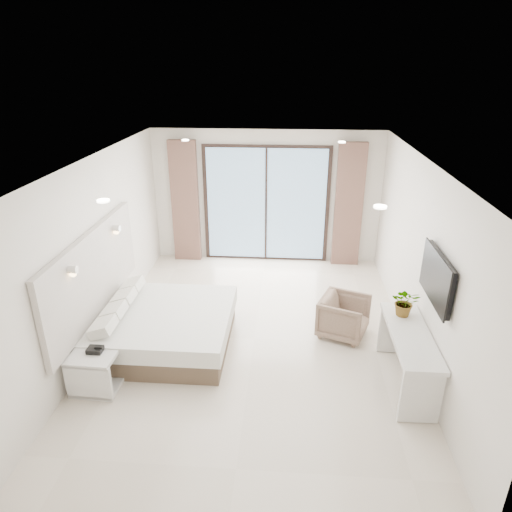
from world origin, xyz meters
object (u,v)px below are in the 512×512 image
object	(u,v)px
bed	(163,328)
armchair	(344,315)
console_desk	(409,347)
nightstand	(95,372)

from	to	relation	value
bed	armchair	size ratio (longest dim) A/B	2.80
console_desk	armchair	bearing A→B (deg)	121.64
bed	armchair	xyz separation A→B (m)	(2.69, 0.48, 0.06)
armchair	console_desk	bearing A→B (deg)	-127.13
nightstand	armchair	distance (m)	3.62
nightstand	armchair	size ratio (longest dim) A/B	0.85
nightstand	armchair	bearing A→B (deg)	27.30
bed	nightstand	world-z (taller)	bed
nightstand	armchair	world-z (taller)	armchair
bed	console_desk	distance (m)	3.45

